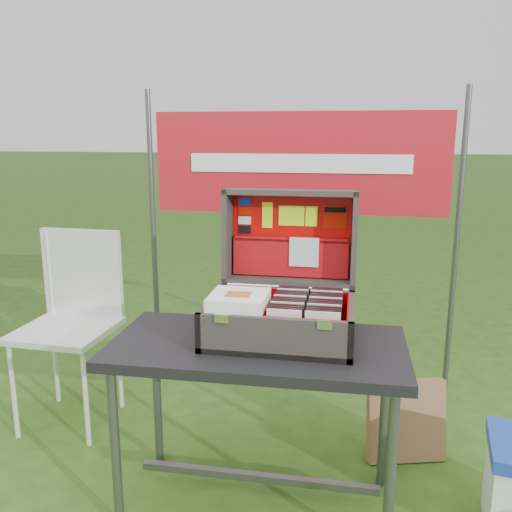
% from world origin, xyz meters
% --- Properties ---
extents(ground, '(80.00, 80.00, 0.00)m').
position_xyz_m(ground, '(0.00, 0.00, 0.00)').
color(ground, '#274C15').
rests_on(ground, ground).
extents(table, '(1.11, 0.57, 0.69)m').
position_xyz_m(table, '(-0.03, 0.01, 0.35)').
color(table, black).
rests_on(table, ground).
extents(table_top, '(1.11, 0.57, 0.04)m').
position_xyz_m(table_top, '(-0.03, 0.01, 0.67)').
color(table_top, black).
rests_on(table_top, ground).
extents(table_leg_fl, '(0.04, 0.04, 0.65)m').
position_xyz_m(table_leg_fl, '(-0.52, -0.21, 0.33)').
color(table_leg_fl, '#59595B').
rests_on(table_leg_fl, ground).
extents(table_leg_fr, '(0.04, 0.04, 0.65)m').
position_xyz_m(table_leg_fr, '(0.46, -0.21, 0.33)').
color(table_leg_fr, '#59595B').
rests_on(table_leg_fr, ground).
extents(table_leg_bl, '(0.04, 0.04, 0.65)m').
position_xyz_m(table_leg_bl, '(-0.52, 0.22, 0.33)').
color(table_leg_bl, '#59595B').
rests_on(table_leg_bl, ground).
extents(table_leg_br, '(0.04, 0.04, 0.65)m').
position_xyz_m(table_leg_br, '(0.46, 0.22, 0.33)').
color(table_leg_br, '#59595B').
rests_on(table_leg_br, ground).
extents(table_brace, '(0.96, 0.03, 0.03)m').
position_xyz_m(table_brace, '(-0.03, 0.01, 0.12)').
color(table_brace, '#59595B').
rests_on(table_brace, ground).
extents(suitcase, '(0.55, 0.56, 0.54)m').
position_xyz_m(suitcase, '(0.05, 0.12, 0.96)').
color(suitcase, '#4E4942').
rests_on(suitcase, table).
extents(suitcase_base_bottom, '(0.55, 0.40, 0.02)m').
position_xyz_m(suitcase_base_bottom, '(0.05, 0.06, 0.70)').
color(suitcase_base_bottom, '#4E4942').
rests_on(suitcase_base_bottom, table_top).
extents(suitcase_base_wall_front, '(0.55, 0.02, 0.15)m').
position_xyz_m(suitcase_base_wall_front, '(0.05, -0.13, 0.76)').
color(suitcase_base_wall_front, '#4E4942').
rests_on(suitcase_base_wall_front, table_top).
extents(suitcase_base_wall_back, '(0.55, 0.02, 0.15)m').
position_xyz_m(suitcase_base_wall_back, '(0.05, 0.25, 0.76)').
color(suitcase_base_wall_back, '#4E4942').
rests_on(suitcase_base_wall_back, table_top).
extents(suitcase_base_wall_left, '(0.02, 0.40, 0.15)m').
position_xyz_m(suitcase_base_wall_left, '(-0.22, 0.06, 0.76)').
color(suitcase_base_wall_left, '#4E4942').
rests_on(suitcase_base_wall_left, table_top).
extents(suitcase_base_wall_right, '(0.02, 0.40, 0.15)m').
position_xyz_m(suitcase_base_wall_right, '(0.31, 0.06, 0.76)').
color(suitcase_base_wall_right, '#4E4942').
rests_on(suitcase_base_wall_right, table_top).
extents(suitcase_liner_floor, '(0.51, 0.35, 0.01)m').
position_xyz_m(suitcase_liner_floor, '(0.05, 0.06, 0.72)').
color(suitcase_liner_floor, red).
rests_on(suitcase_liner_floor, suitcase_base_bottom).
extents(suitcase_latch_left, '(0.05, 0.01, 0.03)m').
position_xyz_m(suitcase_latch_left, '(-0.13, -0.14, 0.83)').
color(suitcase_latch_left, silver).
rests_on(suitcase_latch_left, suitcase_base_wall_front).
extents(suitcase_latch_right, '(0.05, 0.01, 0.03)m').
position_xyz_m(suitcase_latch_right, '(0.22, -0.14, 0.83)').
color(suitcase_latch_right, silver).
rests_on(suitcase_latch_right, suitcase_base_wall_front).
extents(suitcase_hinge, '(0.50, 0.02, 0.02)m').
position_xyz_m(suitcase_hinge, '(0.05, 0.26, 0.84)').
color(suitcase_hinge, silver).
rests_on(suitcase_hinge, suitcase_base_wall_back).
extents(suitcase_lid_back, '(0.55, 0.04, 0.40)m').
position_xyz_m(suitcase_lid_back, '(0.05, 0.41, 1.03)').
color(suitcase_lid_back, '#4E4942').
rests_on(suitcase_lid_back, suitcase_base_wall_back).
extents(suitcase_lid_rim_far, '(0.55, 0.15, 0.03)m').
position_xyz_m(suitcase_lid_rim_far, '(0.05, 0.35, 1.22)').
color(suitcase_lid_rim_far, '#4E4942').
rests_on(suitcase_lid_rim_far, suitcase_lid_back).
extents(suitcase_lid_rim_near, '(0.55, 0.15, 0.03)m').
position_xyz_m(suitcase_lid_rim_near, '(0.05, 0.33, 0.85)').
color(suitcase_lid_rim_near, '#4E4942').
rests_on(suitcase_lid_rim_near, suitcase_lid_back).
extents(suitcase_lid_rim_left, '(0.02, 0.17, 0.40)m').
position_xyz_m(suitcase_lid_rim_left, '(-0.22, 0.34, 1.03)').
color(suitcase_lid_rim_left, '#4E4942').
rests_on(suitcase_lid_rim_left, suitcase_lid_back).
extents(suitcase_lid_rim_right, '(0.02, 0.17, 0.40)m').
position_xyz_m(suitcase_lid_rim_right, '(0.31, 0.34, 1.03)').
color(suitcase_lid_rim_right, '#4E4942').
rests_on(suitcase_lid_rim_right, suitcase_lid_back).
extents(suitcase_lid_liner, '(0.51, 0.02, 0.35)m').
position_xyz_m(suitcase_lid_liner, '(0.05, 0.39, 1.03)').
color(suitcase_lid_liner, red).
rests_on(suitcase_lid_liner, suitcase_lid_back).
extents(suitcase_liner_wall_front, '(0.51, 0.01, 0.13)m').
position_xyz_m(suitcase_liner_wall_front, '(0.05, -0.11, 0.78)').
color(suitcase_liner_wall_front, red).
rests_on(suitcase_liner_wall_front, suitcase_base_bottom).
extents(suitcase_liner_wall_back, '(0.51, 0.01, 0.13)m').
position_xyz_m(suitcase_liner_wall_back, '(0.05, 0.23, 0.78)').
color(suitcase_liner_wall_back, red).
rests_on(suitcase_liner_wall_back, suitcase_base_bottom).
extents(suitcase_liner_wall_left, '(0.01, 0.35, 0.13)m').
position_xyz_m(suitcase_liner_wall_left, '(-0.21, 0.06, 0.78)').
color(suitcase_liner_wall_left, red).
rests_on(suitcase_liner_wall_left, suitcase_base_bottom).
extents(suitcase_liner_wall_right, '(0.01, 0.35, 0.13)m').
position_xyz_m(suitcase_liner_wall_right, '(0.30, 0.06, 0.78)').
color(suitcase_liner_wall_right, red).
rests_on(suitcase_liner_wall_right, suitcase_base_bottom).
extents(suitcase_lid_pocket, '(0.49, 0.04, 0.16)m').
position_xyz_m(suitcase_lid_pocket, '(0.05, 0.37, 0.94)').
color(suitcase_lid_pocket, '#A10D11').
rests_on(suitcase_lid_pocket, suitcase_lid_liner).
extents(suitcase_pocket_edge, '(0.48, 0.02, 0.02)m').
position_xyz_m(suitcase_pocket_edge, '(0.05, 0.37, 1.02)').
color(suitcase_pocket_edge, '#A10D11').
rests_on(suitcase_pocket_edge, suitcase_lid_pocket).
extents(suitcase_pocket_cd, '(0.12, 0.02, 0.12)m').
position_xyz_m(suitcase_pocket_cd, '(0.11, 0.35, 0.97)').
color(suitcase_pocket_cd, silver).
rests_on(suitcase_pocket_cd, suitcase_lid_pocket).
extents(lid_sticker_cc_a, '(0.05, 0.00, 0.03)m').
position_xyz_m(lid_sticker_cc_a, '(-0.16, 0.39, 1.17)').
color(lid_sticker_cc_a, '#1933B2').
rests_on(lid_sticker_cc_a, suitcase_lid_liner).
extents(lid_sticker_cc_b, '(0.05, 0.00, 0.03)m').
position_xyz_m(lid_sticker_cc_b, '(-0.16, 0.39, 1.13)').
color(lid_sticker_cc_b, '#B90F00').
rests_on(lid_sticker_cc_b, suitcase_lid_liner).
extents(lid_sticker_cc_c, '(0.05, 0.00, 0.03)m').
position_xyz_m(lid_sticker_cc_c, '(-0.16, 0.39, 1.09)').
color(lid_sticker_cc_c, white).
rests_on(lid_sticker_cc_c, suitcase_lid_liner).
extents(lid_sticker_cc_d, '(0.05, 0.00, 0.03)m').
position_xyz_m(lid_sticker_cc_d, '(-0.16, 0.39, 1.05)').
color(lid_sticker_cc_d, black).
rests_on(lid_sticker_cc_d, suitcase_lid_liner).
extents(lid_card_neon_tall, '(0.04, 0.01, 0.11)m').
position_xyz_m(lid_card_neon_tall, '(-0.06, 0.39, 1.12)').
color(lid_card_neon_tall, '#C1F213').
rests_on(lid_card_neon_tall, suitcase_lid_liner).
extents(lid_card_neon_main, '(0.11, 0.01, 0.08)m').
position_xyz_m(lid_card_neon_main, '(0.05, 0.39, 1.12)').
color(lid_card_neon_main, '#C1F213').
rests_on(lid_card_neon_main, suitcase_lid_liner).
extents(lid_card_neon_small, '(0.05, 0.01, 0.08)m').
position_xyz_m(lid_card_neon_small, '(0.13, 0.39, 1.12)').
color(lid_card_neon_small, '#C1F213').
rests_on(lid_card_neon_small, suitcase_lid_liner).
extents(lid_sticker_band, '(0.10, 0.01, 0.10)m').
position_xyz_m(lid_sticker_band, '(0.23, 0.39, 1.12)').
color(lid_sticker_band, '#B90F00').
rests_on(lid_sticker_band, suitcase_lid_liner).
extents(lid_sticker_band_bar, '(0.09, 0.00, 0.02)m').
position_xyz_m(lid_sticker_band_bar, '(0.23, 0.39, 1.15)').
color(lid_sticker_band_bar, black).
rests_on(lid_sticker_band_bar, suitcase_lid_liner).
extents(cd_left_0, '(0.12, 0.01, 0.14)m').
position_xyz_m(cd_left_0, '(0.08, -0.09, 0.79)').
color(cd_left_0, silver).
rests_on(cd_left_0, suitcase_liner_floor).
extents(cd_left_1, '(0.12, 0.01, 0.14)m').
position_xyz_m(cd_left_1, '(0.08, -0.07, 0.79)').
color(cd_left_1, black).
rests_on(cd_left_1, suitcase_liner_floor).
extents(cd_left_2, '(0.12, 0.01, 0.14)m').
position_xyz_m(cd_left_2, '(0.08, -0.05, 0.79)').
color(cd_left_2, black).
rests_on(cd_left_2, suitcase_liner_floor).
extents(cd_left_3, '(0.12, 0.01, 0.14)m').
position_xyz_m(cd_left_3, '(0.08, -0.03, 0.79)').
color(cd_left_3, black).
rests_on(cd_left_3, suitcase_liner_floor).
extents(cd_left_4, '(0.12, 0.01, 0.14)m').
position_xyz_m(cd_left_4, '(0.08, -0.00, 0.79)').
color(cd_left_4, silver).
rests_on(cd_left_4, suitcase_liner_floor).
extents(cd_left_5, '(0.12, 0.01, 0.14)m').
position_xyz_m(cd_left_5, '(0.08, 0.02, 0.79)').
color(cd_left_5, black).
rests_on(cd_left_5, suitcase_liner_floor).
extents(cd_left_6, '(0.12, 0.01, 0.14)m').
position_xyz_m(cd_left_6, '(0.08, 0.04, 0.79)').
color(cd_left_6, black).
rests_on(cd_left_6, suitcase_liner_floor).
extents(cd_left_7, '(0.12, 0.01, 0.14)m').
position_xyz_m(cd_left_7, '(0.08, 0.06, 0.79)').
color(cd_left_7, black).
rests_on(cd_left_7, suitcase_liner_floor).
extents(cd_left_8, '(0.12, 0.01, 0.14)m').
position_xyz_m(cd_left_8, '(0.08, 0.08, 0.79)').
color(cd_left_8, silver).
rests_on(cd_left_8, suitcase_liner_floor).
extents(cd_left_9, '(0.12, 0.01, 0.14)m').
position_xyz_m(cd_left_9, '(0.08, 0.11, 0.79)').
color(cd_left_9, black).
rests_on(cd_left_9, suitcase_liner_floor).
extents(cd_left_10, '(0.12, 0.01, 0.14)m').
position_xyz_m(cd_left_10, '(0.08, 0.13, 0.79)').
color(cd_left_10, black).
rests_on(cd_left_10, suitcase_liner_floor).
extents(cd_left_11, '(0.12, 0.01, 0.14)m').
position_xyz_m(cd_left_11, '(0.08, 0.15, 0.79)').
color(cd_left_11, black).
rests_on(cd_left_11, suitcase_liner_floor).
extents(cd_left_12, '(0.12, 0.01, 0.14)m').
position_xyz_m(cd_left_12, '(0.08, 0.17, 0.79)').
color(cd_left_12, silver).
rests_on(cd_left_12, suitcase_liner_floor).
extents(cd_left_13, '(0.12, 0.01, 0.14)m').
position_xyz_m(cd_left_13, '(0.08, 0.19, 0.79)').
color(cd_left_13, black).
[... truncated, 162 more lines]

